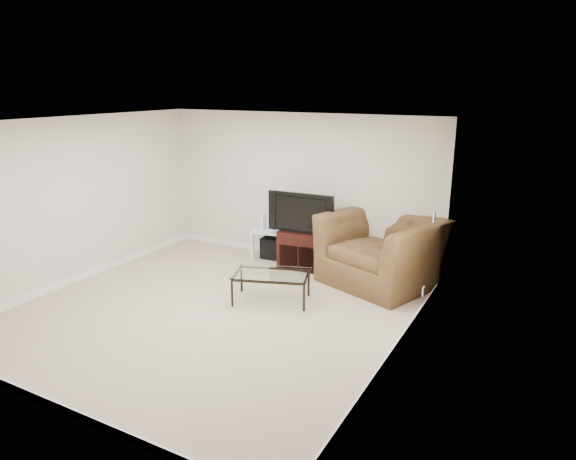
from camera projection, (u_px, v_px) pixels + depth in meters
The scene contains 18 objects.
floor at pixel (213, 311), 6.92m from camera, with size 5.00×5.00×0.00m, color tan.
ceiling at pixel (205, 122), 6.23m from camera, with size 5.00×5.00×0.00m, color white.
wall_back at pixel (299, 188), 8.69m from camera, with size 5.00×0.02×2.50m, color silver.
wall_left at pixel (75, 201), 7.72m from camera, with size 0.02×5.00×2.50m, color silver.
wall_right at pixel (400, 250), 5.43m from camera, with size 0.02×5.00×2.50m, color silver.
plate_back at pixel (230, 181), 9.32m from camera, with size 0.12×0.02×0.12m, color white.
plate_right_switch at pixel (434, 217), 6.79m from camera, with size 0.02×0.09×0.13m, color white.
plate_right_outlet at pixel (423, 291), 6.79m from camera, with size 0.02×0.08×0.12m, color white.
tv_stand at pixel (304, 249), 8.49m from camera, with size 0.76×0.53×0.64m, color black, non-canonical shape.
dvd_player at pixel (303, 237), 8.39m from camera, with size 0.38×0.27×0.05m, color black.
television at pixel (304, 211), 8.29m from camera, with size 1.05×0.21×0.65m, color black.
side_table at pixel (271, 243), 8.96m from camera, with size 0.56×0.56×0.54m, color #A2B8C6, non-canonical shape.
subwoofer at pixel (273, 247), 8.99m from camera, with size 0.36×0.36×0.36m, color black.
game_console at pixel (263, 221), 8.89m from camera, with size 0.06×0.18×0.25m, color white.
game_case at pixel (274, 223), 8.82m from camera, with size 0.06×0.16×0.21m, color silver.
recliner at pixel (382, 239), 7.70m from camera, with size 1.61×1.04×1.40m, color #4F2C1D.
coffee_table at pixel (271, 287), 7.17m from camera, with size 1.07×0.60×0.42m, color black, non-canonical shape.
remote at pixel (259, 273), 7.11m from camera, with size 0.17×0.05×0.02m, color #B2B2B7.
Camera 1 is at (3.92, -5.10, 2.94)m, focal length 32.00 mm.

